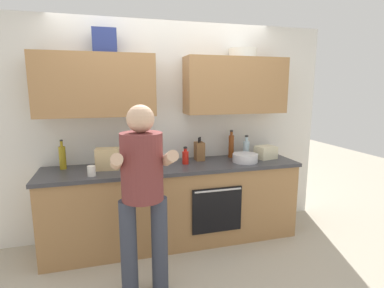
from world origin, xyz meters
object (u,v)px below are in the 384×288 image
at_px(cup_coffee, 91,171).
at_px(knife_block, 199,151).
at_px(grocery_bag_bread, 108,159).
at_px(person_standing, 143,187).
at_px(mixing_bowl, 245,158).
at_px(bottle_vinegar, 231,146).
at_px(bottle_oil, 62,157).
at_px(bottle_water, 246,148).
at_px(bottle_hotsauce, 185,157).
at_px(grocery_bag_rice, 266,152).
at_px(bottle_wine, 140,160).

xyz_separation_m(cup_coffee, knife_block, (1.21, 0.35, 0.06)).
xyz_separation_m(knife_block, grocery_bag_bread, (-1.05, -0.14, 0.00)).
bearing_deg(grocery_bag_bread, person_standing, -72.65).
relative_size(person_standing, mixing_bowl, 5.55).
xyz_separation_m(bottle_vinegar, knife_block, (-0.42, -0.03, -0.04)).
bearing_deg(bottle_oil, bottle_water, -0.39).
bearing_deg(bottle_vinegar, person_standing, -139.88).
bearing_deg(knife_block, bottle_oil, 179.53).
distance_m(bottle_vinegar, mixing_bowl, 0.29).
height_order(bottle_hotsauce, mixing_bowl, bottle_hotsauce).
distance_m(bottle_water, grocery_bag_rice, 0.24).
bearing_deg(person_standing, mixing_bowl, 30.59).
bearing_deg(bottle_vinegar, bottle_wine, -167.84).
height_order(bottle_wine, mixing_bowl, bottle_wine).
distance_m(person_standing, grocery_bag_bread, 0.89).
bearing_deg(bottle_oil, grocery_bag_rice, -3.66).
height_order(mixing_bowl, knife_block, knife_block).
height_order(bottle_vinegar, bottle_water, bottle_vinegar).
bearing_deg(person_standing, bottle_vinegar, 40.12).
xyz_separation_m(bottle_oil, grocery_bag_bread, (0.46, -0.15, -0.01)).
xyz_separation_m(cup_coffee, mixing_bowl, (1.69, 0.11, -0.00)).
bearing_deg(grocery_bag_rice, bottle_wine, -177.08).
bearing_deg(cup_coffee, bottle_water, 10.69).
bearing_deg(cup_coffee, mixing_bowl, 3.82).
xyz_separation_m(bottle_wine, bottle_water, (1.33, 0.21, 0.01)).
bearing_deg(mixing_bowl, person_standing, -149.41).
bearing_deg(bottle_water, cup_coffee, -169.31).
distance_m(person_standing, mixing_bowl, 1.48).
xyz_separation_m(person_standing, bottle_vinegar, (1.21, 1.02, 0.09)).
relative_size(bottle_vinegar, mixing_bowl, 1.16).
height_order(bottle_water, cup_coffee, bottle_water).
height_order(bottle_oil, bottle_hotsauce, bottle_oil).
bearing_deg(grocery_bag_rice, cup_coffee, -174.05).
bearing_deg(person_standing, bottle_oil, 125.90).
bearing_deg(bottle_hotsauce, mixing_bowl, -8.03).
bearing_deg(bottle_water, person_standing, -144.86).
height_order(person_standing, bottle_hotsauce, person_standing).
bearing_deg(bottle_wine, grocery_bag_rice, 2.92).
relative_size(person_standing, cup_coffee, 15.87).
distance_m(bottle_oil, knife_block, 1.51).
bearing_deg(cup_coffee, person_standing, -56.66).
xyz_separation_m(cup_coffee, grocery_bag_bread, (0.16, 0.21, 0.06)).
xyz_separation_m(person_standing, bottle_water, (1.40, 0.98, 0.05)).
height_order(bottle_oil, grocery_bag_rice, bottle_oil).
relative_size(person_standing, bottle_water, 5.96).
height_order(mixing_bowl, grocery_bag_rice, grocery_bag_rice).
height_order(bottle_water, knife_block, knife_block).
relative_size(grocery_bag_bread, grocery_bag_rice, 1.06).
distance_m(cup_coffee, knife_block, 1.26).
xyz_separation_m(bottle_water, knife_block, (-0.61, 0.00, -0.00)).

